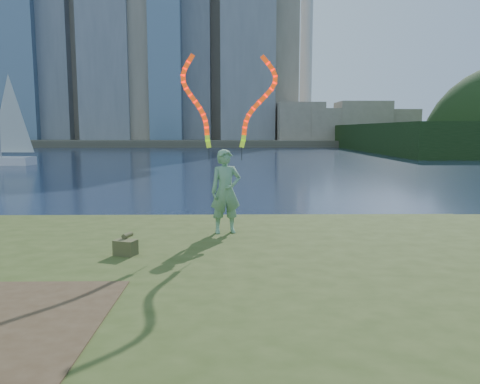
{
  "coord_description": "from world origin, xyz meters",
  "views": [
    {
      "loc": [
        0.96,
        -8.53,
        3.07
      ],
      "look_at": [
        1.11,
        1.0,
        1.81
      ],
      "focal_mm": 35.0,
      "sensor_mm": 36.0,
      "label": 1
    }
  ],
  "objects": [
    {
      "name": "ground",
      "position": [
        0.0,
        0.0,
        0.0
      ],
      "size": [
        320.0,
        320.0,
        0.0
      ],
      "primitive_type": "plane",
      "color": "#17233B",
      "rests_on": "ground"
    },
    {
      "name": "grassy_knoll",
      "position": [
        0.0,
        -2.3,
        0.34
      ],
      "size": [
        20.0,
        18.0,
        0.8
      ],
      "color": "#394819",
      "rests_on": "ground"
    },
    {
      "name": "far_shore",
      "position": [
        0.0,
        95.0,
        0.6
      ],
      "size": [
        320.0,
        40.0,
        1.2
      ],
      "primitive_type": "cube",
      "color": "#4E4939",
      "rests_on": "ground"
    },
    {
      "name": "woman_with_ribbons",
      "position": [
        0.81,
        1.76,
        2.19
      ],
      "size": [
        2.1,
        0.66,
        4.22
      ],
      "rotation": [
        0.0,
        0.0,
        0.22
      ],
      "color": "#1D672A",
      "rests_on": "grassy_knoll"
    },
    {
      "name": "canvas_bag",
      "position": [
        -1.01,
        -0.11,
        0.95
      ],
      "size": [
        0.46,
        0.51,
        0.37
      ],
      "rotation": [
        0.0,
        0.0,
        -0.35
      ],
      "color": "#4C4725",
      "rests_on": "grassy_knoll"
    },
    {
      "name": "sailboat",
      "position": [
        -19.39,
        33.51,
        1.58
      ],
      "size": [
        6.11,
        2.57,
        9.17
      ],
      "rotation": [
        0.0,
        0.0,
        -0.13
      ],
      "color": "white",
      "rests_on": "ground"
    }
  ]
}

